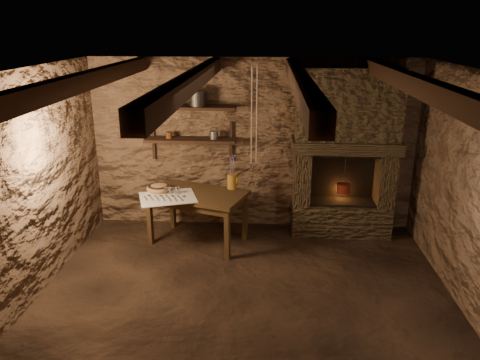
# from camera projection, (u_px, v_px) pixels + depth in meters

# --- Properties ---
(floor) EXTENTS (4.50, 4.50, 0.00)m
(floor) POSITION_uv_depth(u_px,v_px,m) (245.00, 298.00, 5.05)
(floor) COLOR black
(floor) RESTS_ON ground
(back_wall) EXTENTS (4.50, 0.04, 2.40)m
(back_wall) POSITION_uv_depth(u_px,v_px,m) (253.00, 145.00, 6.56)
(back_wall) COLOR #483122
(back_wall) RESTS_ON floor
(front_wall) EXTENTS (4.50, 0.04, 2.40)m
(front_wall) POSITION_uv_depth(u_px,v_px,m) (228.00, 310.00, 2.77)
(front_wall) COLOR #483122
(front_wall) RESTS_ON floor
(left_wall) EXTENTS (0.04, 4.00, 2.40)m
(left_wall) POSITION_uv_depth(u_px,v_px,m) (27.00, 189.00, 4.80)
(left_wall) COLOR #483122
(left_wall) RESTS_ON floor
(right_wall) EXTENTS (0.04, 4.00, 2.40)m
(right_wall) POSITION_uv_depth(u_px,v_px,m) (476.00, 199.00, 4.53)
(right_wall) COLOR #483122
(right_wall) RESTS_ON floor
(ceiling) EXTENTS (4.50, 4.00, 0.04)m
(ceiling) POSITION_uv_depth(u_px,v_px,m) (246.00, 71.00, 4.29)
(ceiling) COLOR black
(ceiling) RESTS_ON back_wall
(beam_far_left) EXTENTS (0.14, 3.95, 0.16)m
(beam_far_left) POSITION_uv_depth(u_px,v_px,m) (87.00, 80.00, 4.40)
(beam_far_left) COLOR black
(beam_far_left) RESTS_ON ceiling
(beam_mid_left) EXTENTS (0.14, 3.95, 0.16)m
(beam_mid_left) POSITION_uv_depth(u_px,v_px,m) (192.00, 81.00, 4.35)
(beam_mid_left) COLOR black
(beam_mid_left) RESTS_ON ceiling
(beam_mid_right) EXTENTS (0.14, 3.95, 0.16)m
(beam_mid_right) POSITION_uv_depth(u_px,v_px,m) (300.00, 82.00, 4.29)
(beam_mid_right) COLOR black
(beam_mid_right) RESTS_ON ceiling
(beam_far_right) EXTENTS (0.14, 3.95, 0.16)m
(beam_far_right) POSITION_uv_depth(u_px,v_px,m) (411.00, 83.00, 4.23)
(beam_far_right) COLOR black
(beam_far_right) RESTS_ON ceiling
(shelf_lower) EXTENTS (1.25, 0.30, 0.04)m
(shelf_lower) POSITION_uv_depth(u_px,v_px,m) (190.00, 140.00, 6.43)
(shelf_lower) COLOR black
(shelf_lower) RESTS_ON back_wall
(shelf_upper) EXTENTS (1.25, 0.30, 0.04)m
(shelf_upper) POSITION_uv_depth(u_px,v_px,m) (189.00, 107.00, 6.29)
(shelf_upper) COLOR black
(shelf_upper) RESTS_ON back_wall
(hearth) EXTENTS (1.43, 0.51, 2.30)m
(hearth) POSITION_uv_depth(u_px,v_px,m) (345.00, 149.00, 6.26)
(hearth) COLOR #3B2D1D
(hearth) RESTS_ON floor
(work_table) EXTENTS (1.41, 1.08, 0.71)m
(work_table) POSITION_uv_depth(u_px,v_px,m) (198.00, 215.00, 6.24)
(work_table) COLOR #322211
(work_table) RESTS_ON floor
(linen_cloth) EXTENTS (0.83, 0.75, 0.01)m
(linen_cloth) POSITION_uv_depth(u_px,v_px,m) (168.00, 197.00, 5.94)
(linen_cloth) COLOR white
(linen_cloth) RESTS_ON work_table
(pewter_cutlery_row) EXTENTS (0.62, 0.40, 0.01)m
(pewter_cutlery_row) POSITION_uv_depth(u_px,v_px,m) (167.00, 197.00, 5.92)
(pewter_cutlery_row) COLOR gray
(pewter_cutlery_row) RESTS_ON linen_cloth
(drinking_glasses) EXTENTS (0.22, 0.07, 0.09)m
(drinking_glasses) POSITION_uv_depth(u_px,v_px,m) (171.00, 190.00, 6.05)
(drinking_glasses) COLOR white
(drinking_glasses) RESTS_ON linen_cloth
(stoneware_jug) EXTENTS (0.16, 0.16, 0.46)m
(stoneware_jug) POSITION_uv_depth(u_px,v_px,m) (232.00, 174.00, 6.22)
(stoneware_jug) COLOR #92631C
(stoneware_jug) RESTS_ON work_table
(wooden_bowl) EXTENTS (0.33, 0.33, 0.12)m
(wooden_bowl) POSITION_uv_depth(u_px,v_px,m) (159.00, 188.00, 6.17)
(wooden_bowl) COLOR #986A42
(wooden_bowl) RESTS_ON work_table
(iron_stockpot) EXTENTS (0.24, 0.24, 0.18)m
(iron_stockpot) POSITION_uv_depth(u_px,v_px,m) (198.00, 99.00, 6.24)
(iron_stockpot) COLOR #2D2A28
(iron_stockpot) RESTS_ON shelf_upper
(tin_pan) EXTENTS (0.27, 0.17, 0.25)m
(tin_pan) POSITION_uv_depth(u_px,v_px,m) (158.00, 95.00, 6.36)
(tin_pan) COLOR gray
(tin_pan) RESTS_ON shelf_upper
(small_kettle) EXTENTS (0.17, 0.14, 0.16)m
(small_kettle) POSITION_uv_depth(u_px,v_px,m) (214.00, 135.00, 6.39)
(small_kettle) COLOR gray
(small_kettle) RESTS_ON shelf_lower
(rusty_tin) EXTENTS (0.09, 0.09, 0.09)m
(rusty_tin) POSITION_uv_depth(u_px,v_px,m) (169.00, 135.00, 6.42)
(rusty_tin) COLOR #582A11
(rusty_tin) RESTS_ON shelf_lower
(red_pot) EXTENTS (0.20, 0.19, 0.54)m
(red_pot) POSITION_uv_depth(u_px,v_px,m) (344.00, 188.00, 6.38)
(red_pot) COLOR maroon
(red_pot) RESTS_ON hearth
(hanging_ropes) EXTENTS (0.08, 0.08, 1.20)m
(hanging_ropes) POSITION_uv_depth(u_px,v_px,m) (254.00, 115.00, 5.47)
(hanging_ropes) COLOR tan
(hanging_ropes) RESTS_ON ceiling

